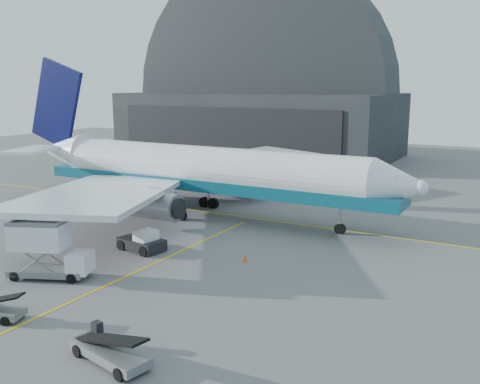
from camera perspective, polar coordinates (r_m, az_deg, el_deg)
The scene contains 8 objects.
ground at distance 39.81m, azimuth -12.36°, elevation -8.94°, with size 200.00×200.00×0.00m, color #565659.
taxi_lines at distance 49.46m, azimuth -2.59°, elevation -4.62°, with size 80.00×42.12×0.02m.
hangar at distance 104.01m, azimuth 2.29°, elevation 9.15°, with size 50.00×28.30×28.00m.
airliner at distance 56.98m, azimuth -5.12°, elevation 2.38°, with size 48.38×46.91×16.98m.
catering_truck at distance 40.74m, azimuth -19.90°, elevation -5.89°, with size 6.19×4.28×4.00m.
pushback_tug at distance 45.60m, azimuth -10.36°, elevation -5.31°, with size 4.25×2.88×1.83m.
belt_loader_b at distance 28.63m, azimuth -13.72°, elevation -16.11°, with size 5.17×2.57×1.93m.
traffic_cone at distance 42.26m, azimuth 0.54°, elevation -7.09°, with size 0.36×0.36×0.52m.
Camera 1 is at (25.13, -27.68, 13.68)m, focal length 40.00 mm.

